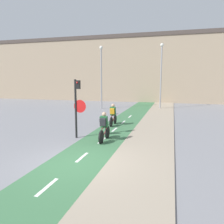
{
  "coord_description": "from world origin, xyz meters",
  "views": [
    {
      "loc": [
        3.36,
        -7.15,
        3.06
      ],
      "look_at": [
        0.0,
        4.93,
        1.2
      ],
      "focal_mm": 35.0,
      "sensor_mm": 36.0,
      "label": 1
    }
  ],
  "objects_px": {
    "street_lamp_sidewalk": "(161,69)",
    "cyclist_far": "(113,115)",
    "cyclist_near": "(104,127)",
    "traffic_light_pole": "(77,102)",
    "street_lamp_far": "(101,71)"
  },
  "relations": [
    {
      "from": "traffic_light_pole",
      "to": "street_lamp_far",
      "type": "distance_m",
      "value": 12.02
    },
    {
      "from": "cyclist_far",
      "to": "traffic_light_pole",
      "type": "bearing_deg",
      "value": -105.26
    },
    {
      "from": "street_lamp_sidewalk",
      "to": "cyclist_near",
      "type": "xyz_separation_m",
      "value": [
        -1.97,
        -13.49,
        -3.42
      ]
    },
    {
      "from": "cyclist_near",
      "to": "street_lamp_far",
      "type": "bearing_deg",
      "value": 108.86
    },
    {
      "from": "street_lamp_sidewalk",
      "to": "cyclist_near",
      "type": "relative_size",
      "value": 4.01
    },
    {
      "from": "traffic_light_pole",
      "to": "street_lamp_far",
      "type": "bearing_deg",
      "value": 102.17
    },
    {
      "from": "traffic_light_pole",
      "to": "cyclist_near",
      "type": "bearing_deg",
      "value": -9.43
    },
    {
      "from": "street_lamp_sidewalk",
      "to": "cyclist_far",
      "type": "xyz_separation_m",
      "value": [
        -2.55,
        -9.7,
        -3.43
      ]
    },
    {
      "from": "street_lamp_sidewalk",
      "to": "cyclist_near",
      "type": "bearing_deg",
      "value": -98.31
    },
    {
      "from": "cyclist_near",
      "to": "traffic_light_pole",
      "type": "bearing_deg",
      "value": 170.57
    },
    {
      "from": "street_lamp_sidewalk",
      "to": "cyclist_far",
      "type": "relative_size",
      "value": 4.1
    },
    {
      "from": "traffic_light_pole",
      "to": "cyclist_far",
      "type": "bearing_deg",
      "value": 74.74
    },
    {
      "from": "street_lamp_far",
      "to": "street_lamp_sidewalk",
      "type": "relative_size",
      "value": 0.96
    },
    {
      "from": "traffic_light_pole",
      "to": "cyclist_near",
      "type": "relative_size",
      "value": 1.82
    },
    {
      "from": "traffic_light_pole",
      "to": "cyclist_far",
      "type": "relative_size",
      "value": 1.87
    }
  ]
}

